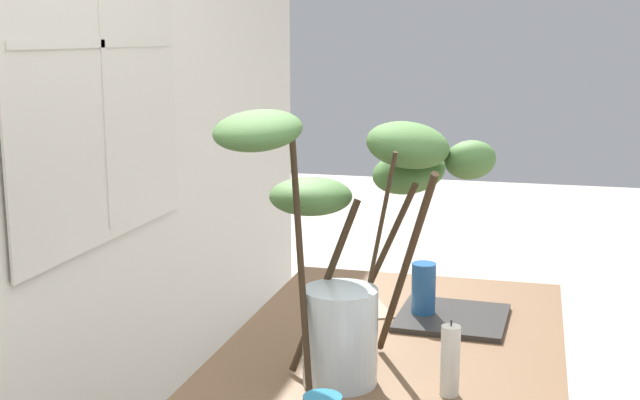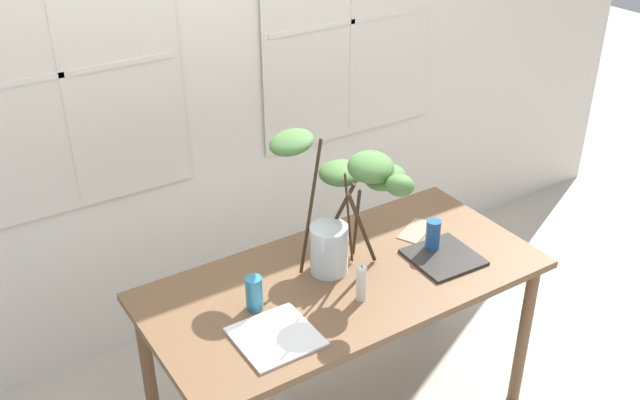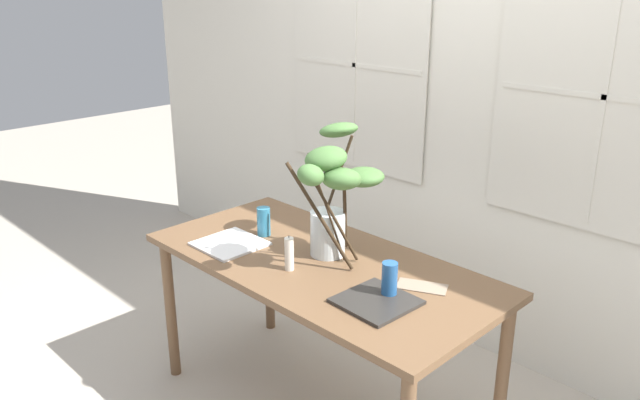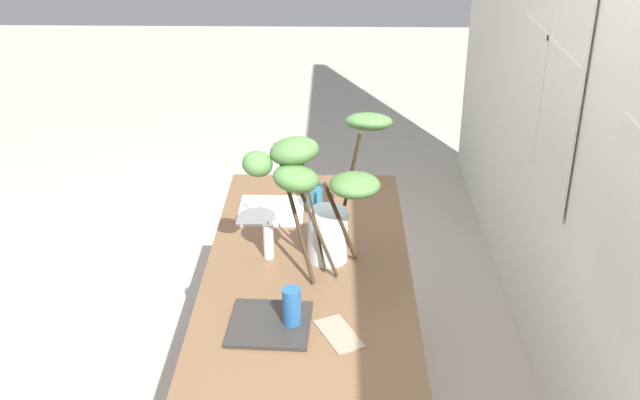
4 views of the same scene
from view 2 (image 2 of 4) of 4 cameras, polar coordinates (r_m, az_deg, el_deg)
back_wall_with_windows at (r=3.47m, az=-8.20°, el=12.03°), size 5.55×0.14×2.90m
dining_table at (r=2.97m, az=1.91°, el=-7.33°), size 1.60×0.77×0.78m
vase_with_branches at (r=2.81m, az=1.89°, el=-0.06°), size 0.49×0.58×0.59m
drinking_glass_blue_left at (r=2.73m, az=-5.15°, el=-7.25°), size 0.06×0.06×0.14m
drinking_glass_blue_right at (r=3.07m, az=8.77°, el=-2.76°), size 0.06×0.06×0.14m
plate_square_left at (r=2.63m, az=-3.46°, el=-10.56°), size 0.28×0.28×0.01m
plate_square_right at (r=3.06m, az=9.57°, el=-4.40°), size 0.28×0.28×0.01m
napkin_folded at (r=3.23m, az=7.48°, el=-2.37°), size 0.22×0.17×0.00m
pillar_candle at (r=2.76m, az=3.23°, el=-6.50°), size 0.04×0.04×0.16m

